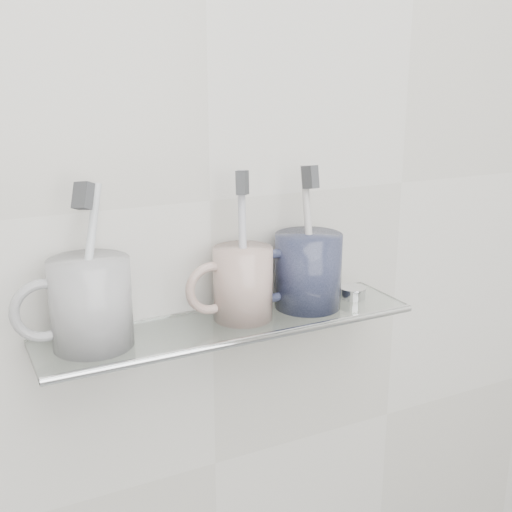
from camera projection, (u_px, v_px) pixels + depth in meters
wall_back at (210, 201)px, 0.85m from camera, size 2.50×0.00×2.50m
shelf_glass at (231, 324)px, 0.84m from camera, size 0.50×0.12×0.01m
shelf_rail at (250, 340)px, 0.79m from camera, size 0.50×0.01×0.01m
bracket_left at (61, 349)px, 0.79m from camera, size 0.02×0.03×0.02m
bracket_right at (344, 297)px, 0.97m from camera, size 0.02×0.03×0.02m
mug_left at (91, 303)px, 0.75m from camera, size 0.10×0.10×0.11m
mug_left_handle at (44, 311)px, 0.73m from camera, size 0.08×0.01×0.08m
toothbrush_left at (88, 264)px, 0.74m from camera, size 0.06×0.07×0.18m
bristles_left at (83, 196)px, 0.72m from camera, size 0.03×0.03×0.03m
mug_center at (243, 283)px, 0.84m from camera, size 0.10×0.10×0.10m
mug_center_handle at (211, 288)px, 0.82m from camera, size 0.07×0.01×0.07m
toothbrush_center at (243, 244)px, 0.82m from camera, size 0.02×0.04×0.19m
bristles_center at (242, 183)px, 0.80m from camera, size 0.02×0.03×0.03m
mug_right at (308, 271)px, 0.88m from camera, size 0.12×0.12×0.10m
mug_right_handle at (275, 276)px, 0.86m from camera, size 0.07×0.01×0.07m
toothbrush_right at (309, 236)px, 0.87m from camera, size 0.01×0.04×0.19m
bristles_right at (310, 177)px, 0.84m from camera, size 0.01×0.03×0.03m
chrome_cap at (353, 293)px, 0.92m from camera, size 0.04×0.04×0.02m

